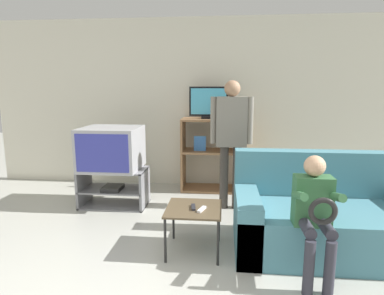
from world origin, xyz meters
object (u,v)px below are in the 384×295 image
(tv_stand, at_px, (114,188))
(media_shelf, at_px, (210,154))
(television_main, at_px, (112,148))
(couch, at_px, (324,219))
(snack_table, at_px, (194,212))
(remote_control_white, at_px, (202,209))
(television_flat, at_px, (208,104))
(person_seated_child, at_px, (315,209))
(remote_control_black, at_px, (193,207))
(person_standing_adult, at_px, (231,132))

(tv_stand, height_order, media_shelf, media_shelf)
(television_main, distance_m, media_shelf, 1.49)
(tv_stand, xyz_separation_m, couch, (2.42, -0.91, 0.05))
(snack_table, distance_m, remote_control_white, 0.11)
(media_shelf, distance_m, snack_table, 1.93)
(couch, bearing_deg, television_flat, 125.58)
(media_shelf, bearing_deg, couch, -55.35)
(tv_stand, distance_m, television_flat, 1.80)
(couch, bearing_deg, tv_stand, 159.40)
(television_flat, distance_m, person_seated_child, 2.55)
(snack_table, xyz_separation_m, remote_control_black, (-0.00, -0.01, 0.06))
(media_shelf, relative_size, person_seated_child, 1.08)
(media_shelf, height_order, remote_control_black, media_shelf)
(television_flat, distance_m, person_standing_adult, 0.86)
(media_shelf, bearing_deg, remote_control_white, -89.58)
(remote_control_white, xyz_separation_m, couch, (1.17, 0.26, -0.15))
(media_shelf, bearing_deg, television_main, -147.71)
(television_flat, height_order, couch, television_flat)
(television_main, distance_m, person_seated_child, 2.64)
(person_standing_adult, bearing_deg, tv_stand, -177.45)
(tv_stand, distance_m, media_shelf, 1.51)
(television_flat, xyz_separation_m, couch, (1.22, -1.70, -1.03))
(person_standing_adult, bearing_deg, person_seated_child, -67.57)
(snack_table, height_order, couch, couch)
(remote_control_black, xyz_separation_m, person_standing_adult, (0.37, 1.19, 0.55))
(remote_control_black, distance_m, person_seated_child, 1.07)
(tv_stand, distance_m, television_main, 0.53)
(television_main, distance_m, remote_control_black, 1.68)
(media_shelf, distance_m, couch, 2.11)
(television_main, relative_size, person_standing_adult, 0.45)
(remote_control_white, bearing_deg, snack_table, 161.25)
(person_seated_child, bearing_deg, couch, 65.14)
(remote_control_white, relative_size, person_seated_child, 0.14)
(tv_stand, xyz_separation_m, person_standing_adult, (1.53, 0.07, 0.75))
(couch, bearing_deg, remote_control_black, -170.37)
(media_shelf, xyz_separation_m, remote_control_black, (-0.07, -1.93, -0.11))
(television_flat, bearing_deg, couch, -54.42)
(television_main, relative_size, media_shelf, 0.67)
(television_main, distance_m, person_standing_adult, 1.57)
(television_main, xyz_separation_m, television_flat, (1.22, 0.77, 0.55))
(media_shelf, distance_m, person_seated_child, 2.46)
(tv_stand, relative_size, television_main, 1.17)
(television_flat, height_order, snack_table, television_flat)
(person_standing_adult, relative_size, person_seated_child, 1.61)
(tv_stand, height_order, person_seated_child, person_seated_child)
(tv_stand, relative_size, couch, 0.50)
(media_shelf, xyz_separation_m, couch, (1.19, -1.72, -0.27))
(person_standing_adult, bearing_deg, media_shelf, 111.98)
(snack_table, height_order, remote_control_black, remote_control_black)
(media_shelf, bearing_deg, person_seated_child, -67.71)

